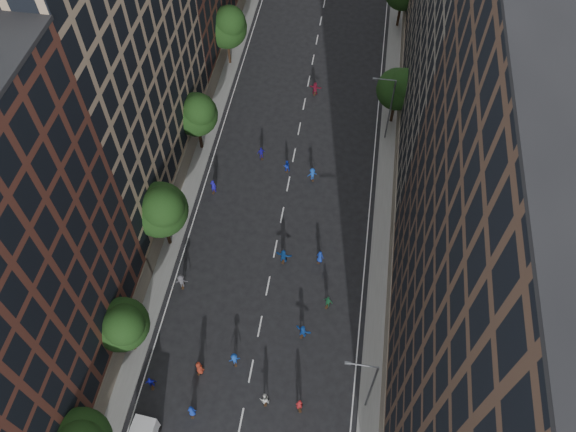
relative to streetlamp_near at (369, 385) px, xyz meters
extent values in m
plane|color=black|center=(-10.37, 28.00, -5.17)|extent=(240.00, 240.00, 0.00)
cube|color=slate|center=(-22.37, 35.50, -5.09)|extent=(4.00, 105.00, 0.15)
cube|color=slate|center=(1.63, 35.50, -5.09)|extent=(4.00, 105.00, 0.15)
cube|color=#997E64|center=(-29.37, 23.00, 11.83)|extent=(14.00, 26.00, 34.00)
cube|color=#493327|center=(8.63, 3.00, 12.83)|extent=(14.00, 30.00, 36.00)
cube|color=#666054|center=(8.63, 32.00, 11.33)|extent=(14.00, 28.00, 33.00)
cylinder|color=black|center=(-21.57, 2.00, -3.32)|extent=(0.36, 0.36, 3.70)
sphere|color=black|center=(-21.57, 2.00, 0.04)|extent=(4.80, 4.80, 4.80)
sphere|color=black|center=(-20.97, 1.52, 1.24)|extent=(3.60, 3.60, 3.60)
cylinder|color=black|center=(-21.57, 14.00, -3.06)|extent=(0.36, 0.36, 4.22)
sphere|color=black|center=(-21.57, 14.00, 0.78)|extent=(5.60, 5.60, 5.60)
sphere|color=black|center=(-20.87, 13.44, 2.18)|extent=(4.20, 4.20, 4.20)
cylinder|color=black|center=(-21.57, 28.00, -3.23)|extent=(0.36, 0.36, 3.87)
sphere|color=black|center=(-21.57, 28.00, 0.29)|extent=(5.00, 5.00, 5.00)
sphere|color=black|center=(-20.94, 27.50, 1.54)|extent=(3.75, 3.75, 3.75)
cylinder|color=black|center=(-21.57, 44.00, -3.14)|extent=(0.36, 0.36, 4.05)
sphere|color=black|center=(-21.57, 44.00, 0.54)|extent=(5.40, 5.40, 5.40)
sphere|color=black|center=(-20.89, 43.46, 1.89)|extent=(4.05, 4.05, 4.05)
cylinder|color=black|center=(0.83, 36.00, -3.30)|extent=(0.36, 0.36, 3.74)
sphere|color=black|center=(0.83, 36.00, 0.10)|extent=(5.00, 5.00, 5.00)
sphere|color=black|center=(1.46, 35.50, 1.35)|extent=(3.75, 3.75, 3.75)
cylinder|color=black|center=(0.83, 56.00, -3.19)|extent=(0.36, 0.36, 3.96)
cylinder|color=#595B60|center=(0.23, 0.00, -0.67)|extent=(0.18, 0.18, 9.00)
cylinder|color=#595B60|center=(-0.97, 0.00, 3.83)|extent=(2.40, 0.12, 0.12)
cube|color=#595B60|center=(-2.07, 0.00, 3.78)|extent=(0.50, 0.22, 0.15)
cylinder|color=#595B60|center=(0.23, 33.00, -0.67)|extent=(0.18, 0.18, 9.00)
cylinder|color=#595B60|center=(-0.97, 33.00, 3.83)|extent=(2.40, 0.12, 0.12)
cube|color=#595B60|center=(-2.07, 33.00, 3.78)|extent=(0.50, 0.22, 0.15)
cylinder|color=black|center=(-18.93, -4.77, -4.83)|extent=(0.28, 0.70, 0.68)
cylinder|color=black|center=(-17.13, -4.91, -4.83)|extent=(0.28, 0.70, 0.68)
imported|color=#122D98|center=(-14.66, -3.07, -4.40)|extent=(0.83, 0.63, 1.54)
imported|color=#1440A5|center=(-11.97, 2.07, -4.35)|extent=(1.21, 0.98, 1.63)
imported|color=#121593|center=(-18.87, -1.21, -4.30)|extent=(1.09, 0.72, 1.73)
imported|color=#1447A8|center=(-6.16, 5.75, -4.33)|extent=(1.63, 1.01, 1.68)
imported|color=maroon|center=(-14.93, 0.76, -4.24)|extent=(1.06, 0.88, 1.86)
imported|color=maroon|center=(-5.51, -1.16, -4.25)|extent=(0.79, 0.67, 1.84)
imported|color=silver|center=(-8.60, -1.08, -4.29)|extent=(1.02, 0.89, 1.76)
imported|color=#49484E|center=(-18.87, 9.17, -4.20)|extent=(1.37, 0.96, 1.93)
imported|color=#1F683D|center=(-4.15, 9.21, -4.35)|extent=(1.04, 0.71, 1.63)
imported|color=#124092|center=(-9.27, 13.66, -4.25)|extent=(1.75, 0.75, 1.83)
imported|color=navy|center=(-5.55, 14.23, -4.36)|extent=(0.91, 0.74, 1.61)
imported|color=#19139C|center=(-18.55, 21.58, -4.23)|extent=(0.74, 0.54, 1.88)
imported|color=#162FB7|center=(-10.87, 25.99, -4.39)|extent=(0.86, 0.73, 1.56)
imported|color=blue|center=(-7.76, 25.13, -4.34)|extent=(1.23, 1.00, 1.67)
imported|color=#1F16B3|center=(-14.14, 27.49, -4.35)|extent=(1.04, 0.75, 1.64)
imported|color=maroon|center=(-9.25, 39.60, -4.27)|extent=(1.73, 0.76, 1.80)
camera|label=1|loc=(-4.13, -16.55, 44.85)|focal=35.00mm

